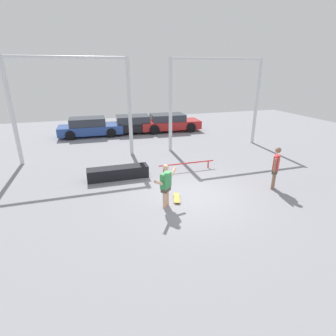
# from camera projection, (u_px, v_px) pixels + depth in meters

# --- Properties ---
(ground_plane) EXTENTS (36.00, 36.00, 0.00)m
(ground_plane) POSITION_uv_depth(u_px,v_px,m) (190.00, 197.00, 9.93)
(ground_plane) COLOR gray
(skateboarder) EXTENTS (1.10, 1.05, 1.56)m
(skateboarder) POSITION_uv_depth(u_px,v_px,m) (166.00, 184.00, 8.92)
(skateboarder) COLOR #DBAD89
(skateboarder) RESTS_ON ground_plane
(skateboard) EXTENTS (0.43, 0.81, 0.08)m
(skateboard) POSITION_uv_depth(u_px,v_px,m) (177.00, 198.00, 9.69)
(skateboard) COLOR gold
(skateboard) RESTS_ON ground_plane
(grind_box) EXTENTS (2.65, 0.66, 0.52)m
(grind_box) POSITION_uv_depth(u_px,v_px,m) (118.00, 173.00, 11.51)
(grind_box) COLOR black
(grind_box) RESTS_ON ground_plane
(grind_rail) EXTENTS (2.75, 0.08, 0.38)m
(grind_rail) POSITION_uv_depth(u_px,v_px,m) (187.00, 164.00, 12.42)
(grind_rail) COLOR red
(grind_rail) RESTS_ON ground_plane
(canopy_support_left) EXTENTS (5.83, 0.20, 5.13)m
(canopy_support_left) POSITION_uv_depth(u_px,v_px,m) (73.00, 97.00, 12.99)
(canopy_support_left) COLOR silver
(canopy_support_left) RESTS_ON ground_plane
(canopy_support_right) EXTENTS (5.83, 0.20, 5.13)m
(canopy_support_right) POSITION_uv_depth(u_px,v_px,m) (216.00, 93.00, 15.23)
(canopy_support_right) COLOR silver
(canopy_support_right) RESTS_ON ground_plane
(parked_car_blue) EXTENTS (4.46, 2.04, 1.31)m
(parked_car_blue) POSITION_uv_depth(u_px,v_px,m) (90.00, 127.00, 18.69)
(parked_car_blue) COLOR #284793
(parked_car_blue) RESTS_ON ground_plane
(parked_car_black) EXTENTS (4.45, 2.24, 1.28)m
(parked_car_black) POSITION_uv_depth(u_px,v_px,m) (135.00, 124.00, 19.69)
(parked_car_black) COLOR black
(parked_car_black) RESTS_ON ground_plane
(parked_car_red) EXTENTS (4.66, 2.18, 1.30)m
(parked_car_red) POSITION_uv_depth(u_px,v_px,m) (169.00, 123.00, 20.22)
(parked_car_red) COLOR red
(parked_car_red) RESTS_ON ground_plane
(bystander) EXTENTS (0.59, 0.54, 1.73)m
(bystander) POSITION_uv_depth(u_px,v_px,m) (276.00, 166.00, 10.27)
(bystander) COLOR #8C664C
(bystander) RESTS_ON ground_plane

